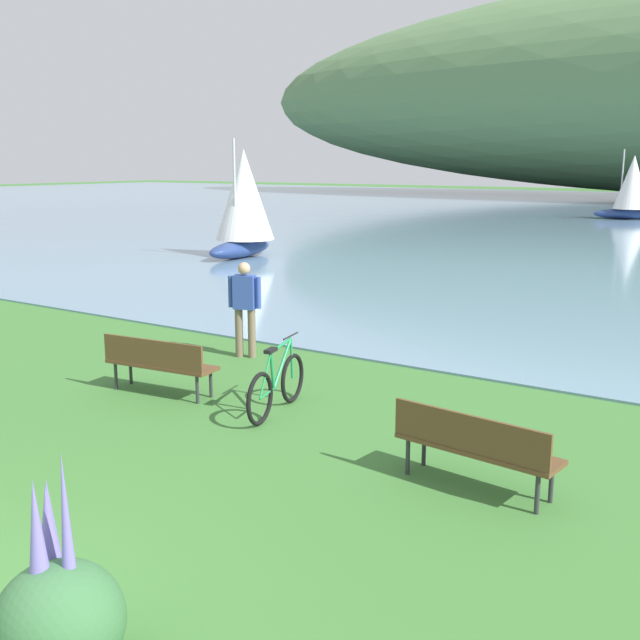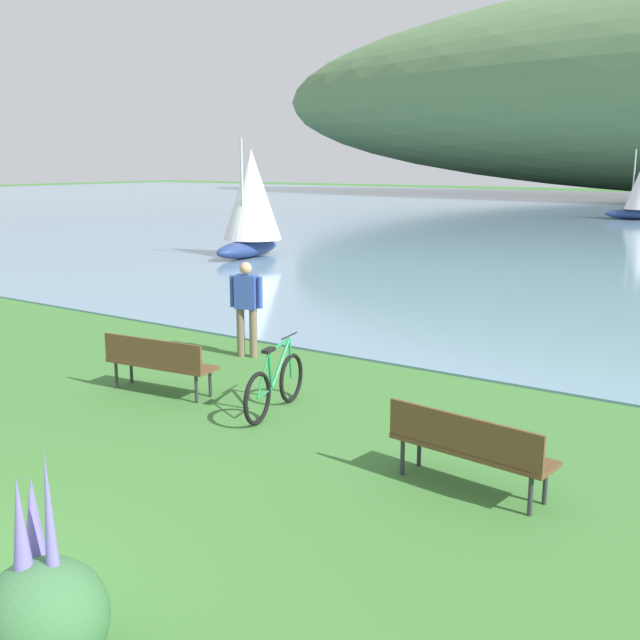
% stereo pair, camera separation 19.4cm
% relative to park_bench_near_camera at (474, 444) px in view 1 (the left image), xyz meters
% --- Properties ---
extents(park_bench_near_camera, '(1.84, 0.67, 0.88)m').
position_rel_park_bench_near_camera_xyz_m(park_bench_near_camera, '(0.00, 0.00, 0.00)').
color(park_bench_near_camera, brown).
rests_on(park_bench_near_camera, ground).
extents(park_bench_further_along, '(1.84, 0.68, 0.88)m').
position_rel_park_bench_near_camera_xyz_m(park_bench_further_along, '(-5.24, 0.56, 0.00)').
color(park_bench_further_along, brown).
rests_on(park_bench_further_along, ground).
extents(bicycle_leaning_near_bench, '(0.41, 1.75, 1.01)m').
position_rel_park_bench_near_camera_xyz_m(bicycle_leaning_near_bench, '(-3.26, 0.88, -0.12)').
color(bicycle_leaning_near_bench, black).
rests_on(bicycle_leaning_near_bench, ground).
extents(person_at_shoreline, '(0.58, 0.34, 1.71)m').
position_rel_park_bench_near_camera_xyz_m(person_at_shoreline, '(-5.58, 3.02, 0.46)').
color(person_at_shoreline, '#72604C').
rests_on(person_at_shoreline, ground).
extents(echium_bush_closest_to_camera, '(0.88, 0.88, 1.62)m').
position_rel_park_bench_near_camera_xyz_m(echium_bush_closest_to_camera, '(-1.15, -4.36, -0.07)').
color(echium_bush_closest_to_camera, '#386B3D').
rests_on(echium_bush_closest_to_camera, ground).
extents(sailboat_toward_hillside, '(2.34, 3.66, 4.20)m').
position_rel_park_bench_near_camera_xyz_m(sailboat_toward_hillside, '(-14.71, 14.15, 1.49)').
color(sailboat_toward_hillside, navy).
rests_on(sailboat_toward_hillside, bay_water).
extents(sailboat_far_off, '(3.64, 2.62, 4.12)m').
position_rel_park_bench_near_camera_xyz_m(sailboat_far_off, '(-7.07, 41.08, 1.46)').
color(sailboat_far_off, navy).
rests_on(sailboat_far_off, bay_water).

